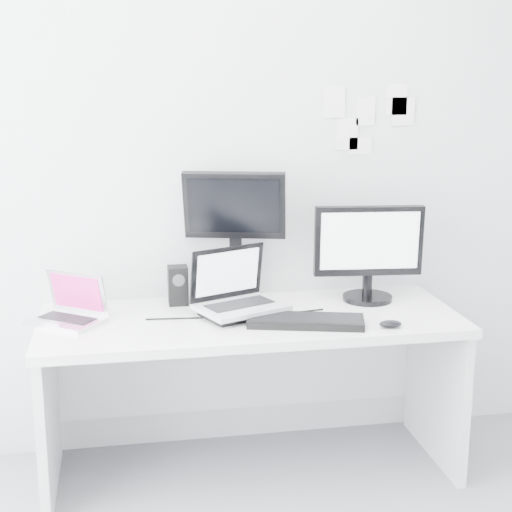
# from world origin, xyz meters

# --- Properties ---
(back_wall) EXTENTS (3.60, 0.00, 3.60)m
(back_wall) POSITION_xyz_m (0.00, 1.60, 1.35)
(back_wall) COLOR silver
(back_wall) RESTS_ON ground
(desk) EXTENTS (1.80, 0.70, 0.73)m
(desk) POSITION_xyz_m (0.00, 1.25, 0.36)
(desk) COLOR white
(desk) RESTS_ON ground
(macbook) EXTENTS (0.36, 0.35, 0.22)m
(macbook) POSITION_xyz_m (-0.78, 1.29, 0.84)
(macbook) COLOR silver
(macbook) RESTS_ON desk
(speaker) EXTENTS (0.11, 0.11, 0.18)m
(speaker) POSITION_xyz_m (-0.29, 1.49, 0.82)
(speaker) COLOR black
(speaker) RESTS_ON desk
(dell_laptop) EXTENTS (0.44, 0.40, 0.30)m
(dell_laptop) POSITION_xyz_m (-0.04, 1.26, 0.88)
(dell_laptop) COLOR silver
(dell_laptop) RESTS_ON desk
(rear_monitor) EXTENTS (0.48, 0.27, 0.62)m
(rear_monitor) POSITION_xyz_m (-0.03, 1.49, 1.04)
(rear_monitor) COLOR black
(rear_monitor) RESTS_ON desk
(samsung_monitor) EXTENTS (0.52, 0.27, 0.46)m
(samsung_monitor) POSITION_xyz_m (0.57, 1.39, 0.96)
(samsung_monitor) COLOR black
(samsung_monitor) RESTS_ON desk
(keyboard) EXTENTS (0.51, 0.29, 0.03)m
(keyboard) POSITION_xyz_m (0.21, 1.09, 0.75)
(keyboard) COLOR black
(keyboard) RESTS_ON desk
(mouse) EXTENTS (0.10, 0.07, 0.03)m
(mouse) POSITION_xyz_m (0.54, 1.00, 0.75)
(mouse) COLOR black
(mouse) RESTS_ON desk
(wall_note_0) EXTENTS (0.10, 0.00, 0.14)m
(wall_note_0) POSITION_xyz_m (0.45, 1.59, 1.62)
(wall_note_0) COLOR white
(wall_note_0) RESTS_ON back_wall
(wall_note_1) EXTENTS (0.09, 0.00, 0.13)m
(wall_note_1) POSITION_xyz_m (0.60, 1.59, 1.58)
(wall_note_1) COLOR white
(wall_note_1) RESTS_ON back_wall
(wall_note_2) EXTENTS (0.10, 0.00, 0.14)m
(wall_note_2) POSITION_xyz_m (0.75, 1.59, 1.63)
(wall_note_2) COLOR white
(wall_note_2) RESTS_ON back_wall
(wall_note_3) EXTENTS (0.11, 0.00, 0.08)m
(wall_note_3) POSITION_xyz_m (0.58, 1.59, 1.42)
(wall_note_3) COLOR white
(wall_note_3) RESTS_ON back_wall
(wall_note_4) EXTENTS (0.11, 0.00, 0.13)m
(wall_note_4) POSITION_xyz_m (0.78, 1.59, 1.58)
(wall_note_4) COLOR white
(wall_note_4) RESTS_ON back_wall
(wall_note_5) EXTENTS (0.10, 0.00, 0.14)m
(wall_note_5) POSITION_xyz_m (0.52, 1.59, 1.48)
(wall_note_5) COLOR white
(wall_note_5) RESTS_ON back_wall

